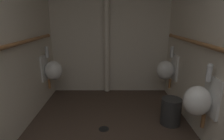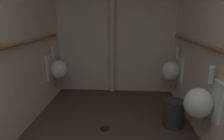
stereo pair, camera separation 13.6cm
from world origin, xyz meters
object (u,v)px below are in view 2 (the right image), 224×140
at_px(urinal_left_mid, 58,69).
at_px(standpipe_back_wall, 112,29).
at_px(urinal_right_mid, 200,102).
at_px(floor_drain, 105,128).
at_px(urinal_right_far, 172,71).
at_px(waste_bin, 173,113).

bearing_deg(urinal_left_mid, standpipe_back_wall, 26.05).
distance_m(urinal_right_mid, floor_drain, 1.27).
distance_m(urinal_right_far, waste_bin, 0.87).
bearing_deg(urinal_left_mid, urinal_right_far, 0.73).
bearing_deg(standpipe_back_wall, waste_bin, -51.71).
xyz_separation_m(urinal_left_mid, urinal_right_mid, (2.00, -1.23, 0.00)).
bearing_deg(standpipe_back_wall, urinal_left_mid, -153.95).
bearing_deg(urinal_right_far, urinal_left_mid, -179.27).
distance_m(standpipe_back_wall, floor_drain, 1.83).
bearing_deg(urinal_left_mid, urinal_right_mid, -31.53).
height_order(urinal_left_mid, standpipe_back_wall, standpipe_back_wall).
relative_size(urinal_right_mid, urinal_right_far, 1.00).
relative_size(urinal_right_far, standpipe_back_wall, 0.30).
relative_size(urinal_right_far, floor_drain, 5.39).
distance_m(urinal_right_far, standpipe_back_wall, 1.33).
bearing_deg(urinal_right_far, standpipe_back_wall, 157.89).
bearing_deg(urinal_right_far, floor_drain, -139.86).
bearing_deg(waste_bin, urinal_left_mid, 158.68).
xyz_separation_m(standpipe_back_wall, floor_drain, (-0.01, -1.33, -1.26)).
xyz_separation_m(urinal_right_mid, urinal_right_far, (0.00, 1.25, 0.00)).
xyz_separation_m(urinal_right_far, standpipe_back_wall, (-1.06, 0.43, 0.67)).
bearing_deg(urinal_right_far, waste_bin, -99.28).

